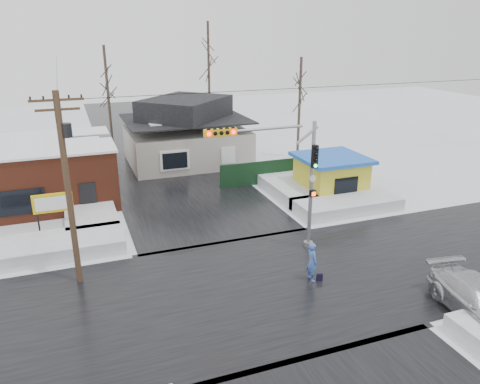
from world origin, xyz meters
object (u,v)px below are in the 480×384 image
object	(u,v)px
traffic_signal	(285,171)
kiosk	(331,175)
utility_pole	(69,179)
marquee_sign	(53,204)
pedestrian	(312,262)

from	to	relation	value
traffic_signal	kiosk	size ratio (longest dim) A/B	1.52
utility_pole	kiosk	world-z (taller)	utility_pole
utility_pole	kiosk	bearing A→B (deg)	20.44
traffic_signal	kiosk	distance (m)	10.43
marquee_sign	pedestrian	size ratio (longest dim) A/B	1.31
utility_pole	pedestrian	xyz separation A→B (m)	(10.33, -3.77, -4.14)
utility_pole	pedestrian	bearing A→B (deg)	-20.05
utility_pole	marquee_sign	distance (m)	6.87
kiosk	pedestrian	size ratio (longest dim) A/B	2.36
traffic_signal	utility_pole	xyz separation A→B (m)	(-10.36, 0.53, 0.57)
utility_pole	pedestrian	size ratio (longest dim) A/B	4.62
marquee_sign	pedestrian	bearing A→B (deg)	-40.58
utility_pole	pedestrian	distance (m)	11.75
marquee_sign	pedestrian	xyz separation A→B (m)	(11.40, -9.76, -0.95)
marquee_sign	kiosk	size ratio (longest dim) A/B	0.55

